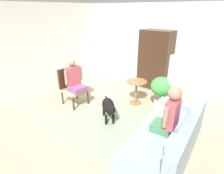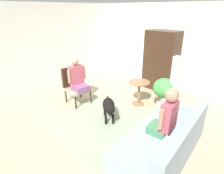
# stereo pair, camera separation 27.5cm
# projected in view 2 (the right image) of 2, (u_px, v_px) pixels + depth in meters

# --- Properties ---
(ground_plane) EXTENTS (7.26, 7.26, 0.00)m
(ground_plane) POSITION_uv_depth(u_px,v_px,m) (104.00, 122.00, 4.40)
(ground_plane) COLOR tan
(back_wall) EXTENTS (6.54, 0.12, 2.65)m
(back_wall) POSITION_uv_depth(u_px,v_px,m) (173.00, 47.00, 5.93)
(back_wall) COLOR silver
(back_wall) RESTS_ON ground
(left_wall) EXTENTS (0.12, 6.65, 2.65)m
(left_wall) POSITION_uv_depth(u_px,v_px,m) (45.00, 47.00, 6.02)
(left_wall) COLOR silver
(left_wall) RESTS_ON ground
(area_rug) EXTENTS (2.84, 2.31, 0.01)m
(area_rug) POSITION_uv_depth(u_px,v_px,m) (112.00, 123.00, 4.34)
(area_rug) COLOR gray
(area_rug) RESTS_ON ground
(couch) EXTENTS (1.14, 2.16, 0.80)m
(couch) POSITION_uv_depth(u_px,v_px,m) (165.00, 141.00, 3.33)
(couch) COLOR #8EA0AD
(couch) RESTS_ON ground
(armchair) EXTENTS (0.67, 0.63, 0.99)m
(armchair) POSITION_uv_depth(u_px,v_px,m) (75.00, 83.00, 5.18)
(armchair) COLOR #382316
(armchair) RESTS_ON ground
(person_on_couch) EXTENTS (0.44, 0.52, 0.89)m
(person_on_couch) POSITION_uv_depth(u_px,v_px,m) (166.00, 116.00, 3.12)
(person_on_couch) COLOR #407B55
(person_on_armchair) EXTENTS (0.49, 0.54, 0.84)m
(person_on_armchair) POSITION_uv_depth(u_px,v_px,m) (77.00, 78.00, 4.97)
(person_on_armchair) COLOR #804D7D
(round_end_table) EXTENTS (0.55, 0.55, 0.67)m
(round_end_table) POSITION_uv_depth(u_px,v_px,m) (139.00, 90.00, 5.04)
(round_end_table) COLOR olive
(round_end_table) RESTS_ON ground
(dog) EXTENTS (0.73, 0.64, 0.60)m
(dog) POSITION_uv_depth(u_px,v_px,m) (109.00, 106.00, 4.31)
(dog) COLOR black
(dog) RESTS_ON ground
(potted_plant) EXTENTS (0.55, 0.55, 0.89)m
(potted_plant) POSITION_uv_depth(u_px,v_px,m) (164.00, 91.00, 4.65)
(potted_plant) COLOR beige
(potted_plant) RESTS_ON ground
(column_lamp) EXTENTS (0.20, 0.20, 1.47)m
(column_lamp) POSITION_uv_depth(u_px,v_px,m) (174.00, 87.00, 4.48)
(column_lamp) COLOR #4C4742
(column_lamp) RESTS_ON ground
(armoire_cabinet) EXTENTS (0.99, 0.56, 1.87)m
(armoire_cabinet) POSITION_uv_depth(u_px,v_px,m) (161.00, 61.00, 5.91)
(armoire_cabinet) COLOR #382316
(armoire_cabinet) RESTS_ON ground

